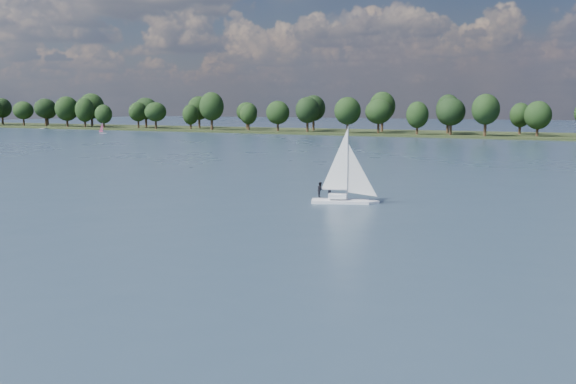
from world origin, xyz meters
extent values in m
plane|color=#233342|center=(0.00, 100.00, 0.00)|extent=(700.00, 700.00, 0.00)
cube|color=black|center=(0.00, 212.00, 0.00)|extent=(660.00, 40.00, 1.50)
cube|color=white|center=(-6.21, 51.69, 0.00)|extent=(6.92, 4.04, 0.79)
cube|color=white|center=(-6.21, 51.69, 0.79)|extent=(2.25, 1.78, 0.49)
cylinder|color=silver|center=(-6.21, 51.69, 4.47)|extent=(0.12, 0.12, 7.87)
imported|color=black|center=(-7.75, 51.91, 1.40)|extent=(0.63, 0.73, 1.70)
imported|color=black|center=(-8.65, 51.33, 1.40)|extent=(0.99, 1.04, 1.70)
cube|color=silver|center=(-146.71, 168.22, 0.00)|extent=(2.77, 2.48, 0.43)
cylinder|color=silver|center=(-146.71, 168.22, 2.16)|extent=(0.08, 0.08, 3.84)
cube|color=#545659|center=(-201.43, 191.39, 0.00)|extent=(4.36, 2.89, 0.50)
camera|label=1|loc=(19.38, -13.17, 10.81)|focal=40.00mm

